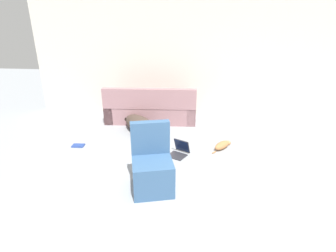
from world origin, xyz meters
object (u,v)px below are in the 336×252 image
cat (222,145)px  laptop_open (180,150)px  couch (151,110)px  side_chair (152,168)px  book_blue (78,146)px  dog (139,124)px

cat → laptop_open: laptop_open is taller
couch → cat: bearing=136.2°
couch → side_chair: (0.48, -2.70, 0.05)m
laptop_open → book_blue: bearing=-155.3°
laptop_open → side_chair: size_ratio=0.47×
dog → cat: 1.82m
dog → side_chair: 2.08m
dog → cat: dog is taller
cat → side_chair: side_chair is taller
book_blue → side_chair: (1.62, -1.16, 0.30)m
side_chair → laptop_open: bearing=58.1°
dog → side_chair: side_chair is taller
book_blue → cat: bearing=4.4°
laptop_open → side_chair: 1.12m
laptop_open → dog: bearing=162.8°
laptop_open → couch: bearing=143.5°
couch → book_blue: size_ratio=9.14×
cat → book_blue: (-2.71, -0.21, -0.05)m
book_blue → couch: bearing=53.5°
cat → side_chair: bearing=179.7°
cat → laptop_open: (-0.77, -0.31, 0.02)m
cat → book_blue: cat is taller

